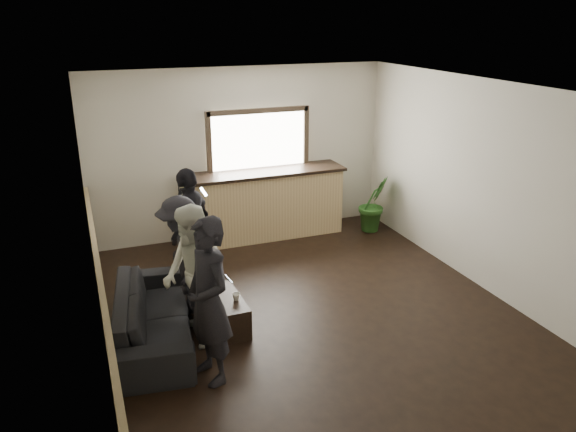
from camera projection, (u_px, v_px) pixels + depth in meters
name	position (u px, v px, depth m)	size (l,w,h in m)	color
ground	(311.00, 313.00, 7.12)	(5.00, 6.00, 0.01)	black
room_shell	(253.00, 211.00, 6.37)	(5.01, 6.01, 2.80)	silver
bar_counter	(264.00, 200.00, 9.37)	(2.70, 0.68, 2.13)	tan
sofa	(153.00, 315.00, 6.46)	(2.09, 0.82, 0.61)	black
coffee_table	(222.00, 312.00, 6.75)	(0.48, 0.86, 0.38)	black
cup_a	(206.00, 289.00, 6.80)	(0.13, 0.13, 0.11)	silver
cup_b	(236.00, 297.00, 6.62)	(0.09, 0.09, 0.09)	silver
potted_plant	(374.00, 204.00, 9.68)	(0.53, 0.43, 0.97)	#2D6623
person_a	(209.00, 302.00, 5.57)	(0.57, 0.73, 1.76)	black
person_b	(193.00, 277.00, 6.24)	(0.73, 0.88, 1.64)	beige
person_c	(182.00, 256.00, 6.91)	(0.63, 1.02, 1.53)	black
person_d	(191.00, 228.00, 7.61)	(0.93, 1.03, 1.68)	black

